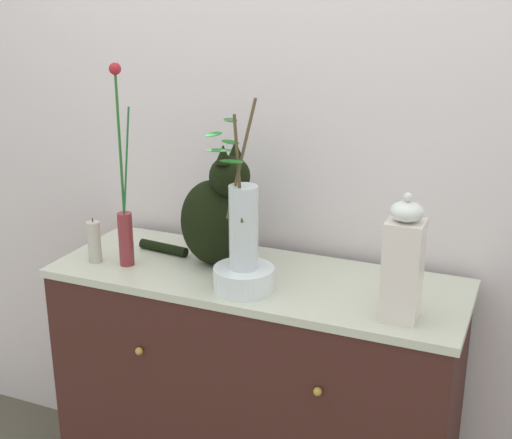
% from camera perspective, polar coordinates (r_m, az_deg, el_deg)
% --- Properties ---
extents(wall_back, '(4.40, 0.08, 2.60)m').
position_cam_1_polar(wall_back, '(2.31, 2.99, 6.67)').
color(wall_back, silver).
rests_on(wall_back, ground_plane).
extents(sideboard, '(1.29, 0.48, 0.93)m').
position_cam_1_polar(sideboard, '(2.37, -0.00, -14.93)').
color(sideboard, '#3E1E1A').
rests_on(sideboard, ground_plane).
extents(cat_sitting, '(0.42, 0.20, 0.40)m').
position_cam_1_polar(cat_sitting, '(2.18, -3.33, 0.38)').
color(cat_sitting, black).
rests_on(cat_sitting, sideboard).
extents(vase_slim_green, '(0.07, 0.05, 0.63)m').
position_cam_1_polar(vase_slim_green, '(2.21, -10.72, 0.29)').
color(vase_slim_green, maroon).
rests_on(vase_slim_green, sideboard).
extents(bowl_porcelain, '(0.18, 0.18, 0.07)m').
position_cam_1_polar(bowl_porcelain, '(2.04, -1.00, -4.86)').
color(bowl_porcelain, white).
rests_on(bowl_porcelain, sideboard).
extents(vase_glass_clear, '(0.14, 0.19, 0.49)m').
position_cam_1_polar(vase_glass_clear, '(1.98, -1.10, -0.25)').
color(vase_glass_clear, silver).
rests_on(vase_glass_clear, bowl_porcelain).
extents(jar_lidded_porcelain, '(0.10, 0.10, 0.35)m').
position_cam_1_polar(jar_lidded_porcelain, '(1.86, 11.97, -3.48)').
color(jar_lidded_porcelain, silver).
rests_on(jar_lidded_porcelain, sideboard).
extents(candle_pillar, '(0.04, 0.04, 0.15)m').
position_cam_1_polar(candle_pillar, '(2.29, -13.11, -1.81)').
color(candle_pillar, beige).
rests_on(candle_pillar, sideboard).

